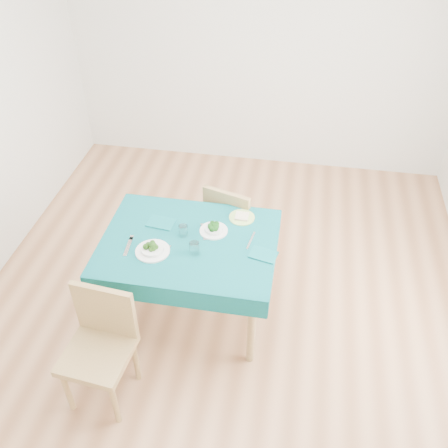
% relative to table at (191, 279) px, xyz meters
% --- Properties ---
extents(room_shell, '(4.02, 4.52, 2.73)m').
position_rel_table_xyz_m(room_shell, '(0.23, 0.12, 0.97)').
color(room_shell, '#94603D').
rests_on(room_shell, ground).
extents(table, '(1.23, 0.94, 0.76)m').
position_rel_table_xyz_m(table, '(0.00, 0.00, 0.00)').
color(table, '#075256').
rests_on(table, ground).
extents(chair_near, '(0.46, 0.49, 1.04)m').
position_rel_table_xyz_m(chair_near, '(-0.43, -0.81, 0.14)').
color(chair_near, olive).
rests_on(chair_near, ground).
extents(chair_far, '(0.51, 0.53, 0.99)m').
position_rel_table_xyz_m(chair_far, '(0.24, 0.67, 0.12)').
color(chair_far, olive).
rests_on(chair_far, ground).
extents(bowl_near, '(0.24, 0.24, 0.07)m').
position_rel_table_xyz_m(bowl_near, '(-0.22, -0.15, 0.42)').
color(bowl_near, white).
rests_on(bowl_near, table).
extents(bowl_far, '(0.20, 0.20, 0.06)m').
position_rel_table_xyz_m(bowl_far, '(0.16, 0.14, 0.41)').
color(bowl_far, white).
rests_on(bowl_far, table).
extents(fork_near, '(0.04, 0.20, 0.00)m').
position_rel_table_xyz_m(fork_near, '(-0.40, -0.13, 0.38)').
color(fork_near, silver).
rests_on(fork_near, table).
extents(knife_near, '(0.09, 0.18, 0.00)m').
position_rel_table_xyz_m(knife_near, '(-0.15, -0.16, 0.38)').
color(knife_near, silver).
rests_on(knife_near, table).
extents(fork_far, '(0.08, 0.17, 0.00)m').
position_rel_table_xyz_m(fork_far, '(0.09, 0.11, 0.38)').
color(fork_far, silver).
rests_on(fork_far, table).
extents(knife_far, '(0.04, 0.19, 0.00)m').
position_rel_table_xyz_m(knife_far, '(0.43, 0.08, 0.38)').
color(knife_far, silver).
rests_on(knife_far, table).
extents(napkin_near, '(0.21, 0.16, 0.01)m').
position_rel_table_xyz_m(napkin_near, '(-0.24, 0.16, 0.38)').
color(napkin_near, '#0B5B5F').
rests_on(napkin_near, table).
extents(napkin_far, '(0.21, 0.17, 0.01)m').
position_rel_table_xyz_m(napkin_far, '(0.54, -0.05, 0.38)').
color(napkin_far, '#0B5B5F').
rests_on(napkin_far, table).
extents(tumbler_center, '(0.07, 0.07, 0.09)m').
position_rel_table_xyz_m(tumbler_center, '(-0.05, 0.06, 0.42)').
color(tumbler_center, white).
rests_on(tumbler_center, table).
extents(tumbler_side, '(0.07, 0.07, 0.09)m').
position_rel_table_xyz_m(tumbler_side, '(0.07, -0.11, 0.42)').
color(tumbler_side, white).
rests_on(tumbler_side, table).
extents(side_plate, '(0.19, 0.19, 0.01)m').
position_rel_table_xyz_m(side_plate, '(0.33, 0.32, 0.38)').
color(side_plate, '#A7D266').
rests_on(side_plate, table).
extents(bread_slice, '(0.10, 0.10, 0.01)m').
position_rel_table_xyz_m(bread_slice, '(0.33, 0.32, 0.40)').
color(bread_slice, beige).
rests_on(bread_slice, side_plate).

